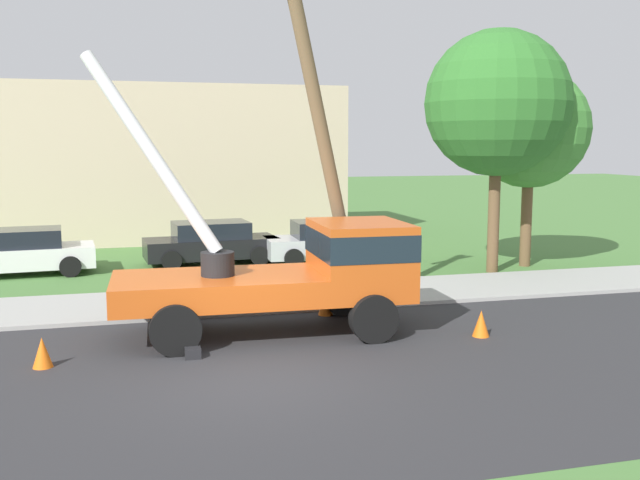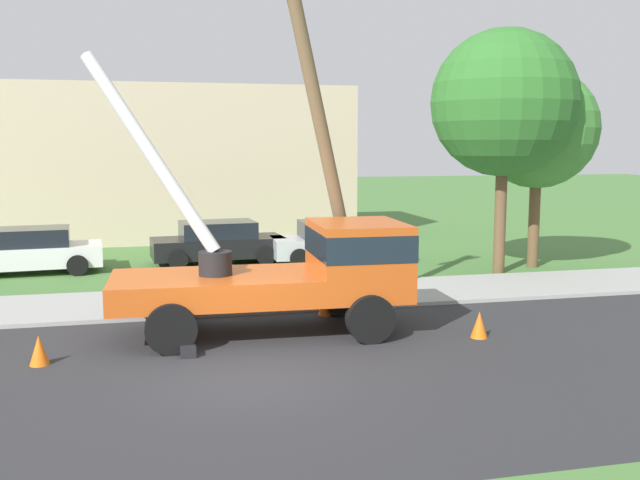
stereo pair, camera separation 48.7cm
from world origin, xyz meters
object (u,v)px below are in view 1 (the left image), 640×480
(traffic_cone_curbside, at_px, (326,303))
(roadside_tree_far, at_px, (497,104))
(parked_sedan_silver, at_px, (330,241))
(leaning_utility_pole, at_px, (320,124))
(utility_truck, at_px, (301,267))
(traffic_cone_behind, at_px, (42,353))
(parked_sedan_white, at_px, (20,252))
(roadside_tree_near, at_px, (530,129))
(traffic_cone_ahead, at_px, (481,324))
(parked_sedan_black, at_px, (211,243))

(traffic_cone_curbside, xyz_separation_m, roadside_tree_far, (6.62, 4.17, 4.97))
(traffic_cone_curbside, distance_m, parked_sedan_silver, 7.67)
(traffic_cone_curbside, bearing_deg, leaning_utility_pole, 116.94)
(utility_truck, height_order, traffic_cone_behind, utility_truck)
(utility_truck, xyz_separation_m, parked_sedan_white, (-6.85, 8.75, -0.70))
(roadside_tree_near, bearing_deg, traffic_cone_ahead, -126.21)
(parked_sedan_white, bearing_deg, traffic_cone_behind, -80.26)
(traffic_cone_ahead, distance_m, parked_sedan_silver, 10.03)
(traffic_cone_behind, bearing_deg, parked_sedan_silver, 50.32)
(leaning_utility_pole, distance_m, roadside_tree_far, 7.84)
(traffic_cone_ahead, xyz_separation_m, roadside_tree_far, (3.96, 6.84, 4.97))
(parked_sedan_black, bearing_deg, traffic_cone_ahead, -67.49)
(parked_sedan_white, xyz_separation_m, parked_sedan_black, (5.95, 0.59, 0.00))
(traffic_cone_curbside, xyz_separation_m, parked_sedan_silver, (2.17, 7.34, 0.43))
(parked_sedan_silver, relative_size, roadside_tree_near, 0.69)
(parked_sedan_silver, xyz_separation_m, roadside_tree_near, (6.05, -2.41, 3.79))
(traffic_cone_behind, distance_m, roadside_tree_far, 15.15)
(traffic_cone_behind, distance_m, traffic_cone_curbside, 6.54)
(leaning_utility_pole, relative_size, parked_sedan_black, 1.94)
(leaning_utility_pole, height_order, traffic_cone_behind, leaning_utility_pole)
(utility_truck, bearing_deg, traffic_cone_behind, -166.08)
(parked_sedan_white, distance_m, parked_sedan_silver, 9.92)
(traffic_cone_behind, height_order, traffic_cone_curbside, same)
(parked_sedan_white, distance_m, parked_sedan_black, 5.98)
(traffic_cone_ahead, height_order, parked_sedan_silver, parked_sedan_silver)
(traffic_cone_behind, bearing_deg, traffic_cone_curbside, 22.87)
(roadside_tree_near, bearing_deg, parked_sedan_white, 170.89)
(utility_truck, height_order, traffic_cone_curbside, utility_truck)
(roadside_tree_near, height_order, roadside_tree_far, roadside_tree_far)
(parked_sedan_black, bearing_deg, roadside_tree_near, -17.45)
(traffic_cone_ahead, relative_size, traffic_cone_curbside, 1.00)
(traffic_cone_ahead, bearing_deg, roadside_tree_far, 59.97)
(traffic_cone_curbside, relative_size, roadside_tree_far, 0.07)
(roadside_tree_far, bearing_deg, traffic_cone_ahead, -120.03)
(parked_sedan_silver, bearing_deg, traffic_cone_ahead, -87.22)
(utility_truck, distance_m, parked_sedan_white, 11.14)
(utility_truck, height_order, traffic_cone_ahead, utility_truck)
(parked_sedan_white, bearing_deg, traffic_cone_curbside, -44.03)
(traffic_cone_behind, height_order, roadside_tree_near, roadside_tree_near)
(parked_sedan_black, bearing_deg, leaning_utility_pole, -77.81)
(traffic_cone_curbside, distance_m, roadside_tree_far, 9.27)
(parked_sedan_silver, bearing_deg, parked_sedan_white, 179.16)
(leaning_utility_pole, xyz_separation_m, traffic_cone_behind, (-5.93, -2.71, -4.21))
(traffic_cone_ahead, bearing_deg, traffic_cone_behind, 179.11)
(parked_sedan_white, bearing_deg, parked_sedan_black, 5.66)
(traffic_cone_curbside, distance_m, roadside_tree_near, 10.47)
(roadside_tree_near, bearing_deg, parked_sedan_silver, 158.25)
(roadside_tree_near, bearing_deg, utility_truck, -145.80)
(leaning_utility_pole, xyz_separation_m, traffic_cone_ahead, (2.75, -2.85, -4.21))
(utility_truck, xyz_separation_m, parked_sedan_silver, (3.06, 8.61, -0.70))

